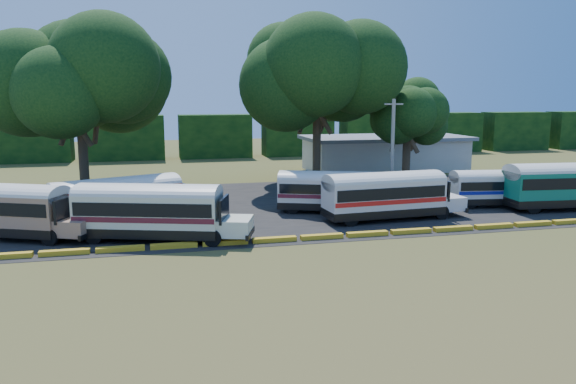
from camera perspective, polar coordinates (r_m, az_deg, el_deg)
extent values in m
plane|color=#404F1A|center=(33.64, 1.48, -5.38)|extent=(160.00, 160.00, 0.00)
cube|color=black|center=(45.23, -1.20, -1.37)|extent=(64.00, 24.00, 0.02)
cube|color=yellow|center=(34.48, -26.71, -5.83)|extent=(2.70, 0.45, 0.30)
cube|color=yellow|center=(33.90, -21.75, -5.73)|extent=(2.70, 0.45, 0.30)
cube|color=yellow|center=(33.57, -16.66, -5.58)|extent=(2.70, 0.45, 0.30)
cube|color=yellow|center=(33.52, -11.51, -5.38)|extent=(2.70, 0.45, 0.30)
cube|color=yellow|center=(33.73, -6.39, -5.14)|extent=(2.70, 0.45, 0.30)
cube|color=yellow|center=(34.20, -1.38, -4.86)|extent=(2.70, 0.45, 0.30)
cube|color=yellow|center=(34.93, 3.45, -4.56)|extent=(2.70, 0.45, 0.30)
cube|color=yellow|center=(35.89, 8.05, -4.25)|extent=(2.70, 0.45, 0.30)
cube|color=yellow|center=(37.08, 12.38, -3.93)|extent=(2.70, 0.45, 0.30)
cube|color=yellow|center=(38.46, 16.42, -3.60)|extent=(2.70, 0.45, 0.30)
cube|color=yellow|center=(40.02, 20.16, -3.29)|extent=(2.70, 0.45, 0.30)
cube|color=yellow|center=(41.73, 23.60, -2.99)|extent=(2.70, 0.45, 0.30)
cube|color=yellow|center=(43.59, 26.76, -2.70)|extent=(2.70, 0.45, 0.30)
cube|color=beige|center=(67.15, 9.80, 3.75)|extent=(18.00, 8.00, 3.60)
cube|color=slate|center=(66.97, 9.85, 5.45)|extent=(19.00, 9.00, 0.40)
cube|color=black|center=(81.08, -24.60, 4.89)|extent=(10.00, 4.00, 6.00)
cube|color=black|center=(79.64, -16.07, 5.33)|extent=(10.00, 4.00, 6.00)
cube|color=black|center=(80.00, -7.42, 5.65)|extent=(10.00, 4.00, 6.00)
cube|color=black|center=(82.13, 0.97, 5.85)|extent=(10.00, 4.00, 6.00)
cube|color=black|center=(85.90, 8.79, 5.91)|extent=(10.00, 4.00, 6.00)
cube|color=black|center=(91.10, 15.84, 5.88)|extent=(10.00, 4.00, 6.00)
cube|color=black|center=(97.51, 22.04, 5.78)|extent=(10.00, 4.00, 6.00)
cylinder|color=black|center=(36.15, -23.07, -4.26)|extent=(1.07, 0.69, 1.04)
cylinder|color=black|center=(37.95, -21.21, -3.48)|extent=(1.07, 0.69, 1.04)
cube|color=black|center=(39.34, -27.10, -3.22)|extent=(8.83, 5.88, 0.57)
cube|color=#A0785E|center=(39.10, -27.24, -1.46)|extent=(8.83, 5.88, 1.90)
cube|color=#A0785E|center=(36.34, -20.65, -3.27)|extent=(2.65, 2.85, 0.99)
cube|color=black|center=(36.47, -21.63, -1.65)|extent=(1.13, 2.24, 1.43)
cube|color=black|center=(35.98, -19.41, -4.00)|extent=(1.22, 2.40, 0.31)
cylinder|color=black|center=(40.04, -10.95, -2.32)|extent=(1.06, 0.65, 1.02)
cylinder|color=black|center=(42.00, -12.19, -1.79)|extent=(1.06, 0.65, 1.02)
cylinder|color=black|center=(37.80, -20.60, -3.51)|extent=(1.06, 0.65, 1.02)
cylinder|color=black|center=(39.87, -21.42, -2.88)|extent=(1.06, 0.65, 1.02)
cube|color=black|center=(39.60, -16.88, -2.48)|extent=(8.74, 5.50, 0.56)
cube|color=maroon|center=(39.36, -16.97, -0.75)|extent=(8.74, 5.50, 1.87)
cube|color=black|center=(39.32, -16.98, -0.43)|extent=(8.45, 5.44, 0.79)
ellipsoid|color=beige|center=(39.21, -17.04, 0.59)|extent=(8.74, 5.50, 1.15)
cube|color=maroon|center=(41.38, -10.18, -1.24)|extent=(2.55, 2.78, 0.97)
cube|color=black|center=(40.93, -11.04, 0.03)|extent=(1.02, 2.24, 1.40)
cube|color=black|center=(41.82, -9.09, -1.66)|extent=(1.11, 2.39, 0.31)
cube|color=black|center=(38.56, -22.72, -3.31)|extent=(1.11, 2.39, 0.31)
cylinder|color=black|center=(33.35, -7.68, -4.67)|extent=(1.10, 0.61, 1.06)
cylinder|color=black|center=(35.50, -6.91, -3.75)|extent=(1.10, 0.61, 1.06)
cylinder|color=black|center=(35.56, -19.15, -4.21)|extent=(1.10, 0.61, 1.06)
cylinder|color=black|center=(37.59, -17.78, -3.39)|extent=(1.10, 0.61, 1.06)
cube|color=black|center=(35.46, -13.86, -3.72)|extent=(9.10, 5.21, 0.58)
cube|color=silver|center=(35.19, -13.95, -1.73)|extent=(9.10, 5.21, 1.94)
cube|color=black|center=(35.14, -13.97, -1.36)|extent=(8.79, 5.17, 0.82)
cube|color=maroon|center=(35.26, -13.92, -2.35)|extent=(9.03, 5.23, 0.32)
ellipsoid|color=beige|center=(35.01, -14.02, -0.18)|extent=(9.10, 5.21, 1.19)
cube|color=silver|center=(34.09, -5.38, -3.47)|extent=(2.54, 2.81, 1.01)
cube|color=black|center=(33.99, -6.51, -1.74)|extent=(0.91, 2.37, 1.46)
cube|color=black|center=(34.05, -3.86, -4.20)|extent=(0.99, 2.53, 0.32)
cube|color=black|center=(37.05, -20.19, -3.63)|extent=(0.99, 2.53, 0.32)
cylinder|color=black|center=(41.66, 9.34, -1.84)|extent=(0.98, 0.59, 0.95)
cylinder|color=black|center=(43.65, 9.26, -1.30)|extent=(0.98, 0.59, 0.95)
cylinder|color=black|center=(41.92, 0.48, -1.63)|extent=(0.98, 0.59, 0.95)
cylinder|color=black|center=(43.90, 0.80, -1.10)|extent=(0.98, 0.59, 0.95)
cube|color=black|center=(42.65, 4.32, -1.26)|extent=(8.13, 4.98, 0.52)
cube|color=silver|center=(42.45, 4.34, 0.23)|extent=(8.13, 4.98, 1.74)
cube|color=black|center=(42.42, 4.35, 0.51)|extent=(7.86, 4.93, 0.73)
cube|color=maroon|center=(42.51, 4.34, -0.23)|extent=(8.07, 4.99, 0.29)
ellipsoid|color=beige|center=(42.31, 4.36, 1.39)|extent=(8.13, 4.98, 1.07)
cube|color=silver|center=(42.63, 10.72, -1.03)|extent=(2.34, 2.56, 0.90)
cube|color=black|center=(42.43, 9.95, 0.22)|extent=(0.91, 2.09, 1.30)
cube|color=black|center=(42.76, 11.78, -1.55)|extent=(0.99, 2.24, 0.29)
cube|color=black|center=(43.04, -0.80, -1.26)|extent=(0.99, 2.24, 0.29)
cylinder|color=black|center=(41.60, 15.35, -2.02)|extent=(1.06, 0.36, 1.04)
cylinder|color=black|center=(43.44, 13.77, -1.45)|extent=(1.06, 0.36, 1.04)
cylinder|color=black|center=(38.28, 6.38, -2.75)|extent=(1.06, 0.36, 1.04)
cylinder|color=black|center=(40.28, 5.10, -2.08)|extent=(1.06, 0.36, 1.04)
cube|color=black|center=(40.51, 9.66, -1.89)|extent=(8.70, 3.19, 0.57)
cube|color=silver|center=(40.27, 9.71, -0.17)|extent=(8.70, 3.19, 1.91)
cube|color=black|center=(40.23, 9.72, 0.15)|extent=(8.37, 3.23, 0.80)
cube|color=red|center=(40.34, 9.70, -0.71)|extent=(8.62, 3.23, 0.31)
ellipsoid|color=beige|center=(40.12, 9.75, 1.17)|extent=(8.70, 3.19, 1.17)
cube|color=silver|center=(43.04, 15.87, -1.01)|extent=(2.03, 2.42, 0.99)
cube|color=black|center=(42.51, 15.19, 0.28)|extent=(0.32, 2.40, 1.43)
cube|color=black|center=(43.60, 16.82, -1.48)|extent=(0.36, 2.56, 0.31)
cube|color=black|center=(38.82, 4.10, -2.45)|extent=(0.36, 2.56, 0.31)
cylinder|color=black|center=(48.65, 24.58, -0.96)|extent=(0.91, 0.37, 0.89)
cylinder|color=black|center=(50.27, 23.51, -0.56)|extent=(0.91, 0.37, 0.89)
cylinder|color=black|center=(45.94, 18.05, -1.14)|extent=(0.91, 0.37, 0.89)
cylinder|color=black|center=(47.66, 17.15, -0.71)|extent=(0.91, 0.37, 0.89)
cube|color=black|center=(47.83, 20.44, -0.69)|extent=(7.50, 3.21, 0.49)
cube|color=silver|center=(47.66, 20.51, 0.55)|extent=(7.50, 3.21, 1.62)
cube|color=black|center=(47.63, 20.53, 0.78)|extent=(7.22, 3.22, 0.68)
cube|color=#0E168C|center=(47.71, 20.49, 0.16)|extent=(7.43, 3.23, 0.27)
ellipsoid|color=beige|center=(47.54, 20.57, 1.51)|extent=(7.50, 3.21, 1.00)
cube|color=silver|center=(49.87, 25.04, -0.28)|extent=(1.85, 2.15, 0.84)
cube|color=black|center=(49.46, 24.56, 0.69)|extent=(0.42, 2.04, 1.22)
cube|color=black|center=(50.32, 25.75, -0.66)|extent=(0.46, 2.17, 0.27)
cube|color=black|center=(46.40, 16.44, -0.89)|extent=(0.46, 2.17, 0.27)
cylinder|color=black|center=(45.81, 23.68, -1.39)|extent=(1.12, 0.40, 1.10)
cylinder|color=black|center=(47.77, 22.18, -0.85)|extent=(1.12, 0.40, 1.10)
cube|color=black|center=(48.50, 26.14, -0.78)|extent=(9.22, 3.48, 0.61)
cube|color=#107256|center=(48.30, 26.26, 0.74)|extent=(9.22, 3.48, 2.01)
cube|color=black|center=(48.27, 26.28, 1.02)|extent=(8.87, 3.52, 0.85)
ellipsoid|color=beige|center=(48.17, 26.35, 1.92)|extent=(9.22, 3.48, 1.24)
cube|color=black|center=(46.13, 21.58, -1.10)|extent=(0.42, 2.70, 0.33)
cylinder|color=#38281C|center=(50.34, -20.07, 3.27)|extent=(0.80, 0.80, 7.12)
cylinder|color=#38281C|center=(50.42, -18.83, 6.83)|extent=(1.30, 2.60, 4.07)
cylinder|color=#38281C|center=(51.06, -21.29, 6.72)|extent=(2.01, 2.28, 4.07)
cylinder|color=#38281C|center=(48.86, -20.71, 6.64)|extent=(2.64, 0.89, 4.07)
ellipsoid|color=black|center=(50.07, -20.54, 11.07)|extent=(12.11, 12.11, 8.88)
cylinder|color=#38281C|center=(55.25, 2.94, 4.75)|extent=(0.80, 0.80, 7.78)
cylinder|color=#38281C|center=(55.83, 4.05, 8.22)|extent=(1.38, 2.79, 4.43)
cylinder|color=#38281C|center=(55.58, 1.73, 8.23)|extent=(2.14, 2.44, 4.43)
cylinder|color=#38281C|center=(53.76, 3.12, 8.16)|extent=(2.85, 0.92, 4.43)
ellipsoid|color=black|center=(55.07, 3.01, 12.48)|extent=(12.07, 12.07, 8.85)
cylinder|color=#38281C|center=(57.65, 11.92, 3.30)|extent=(0.80, 0.80, 4.85)
cylinder|color=#38281C|center=(58.38, 12.90, 5.39)|extent=(1.06, 1.93, 2.84)
cylinder|color=#38281C|center=(57.79, 10.74, 5.43)|extent=(1.56, 1.74, 2.84)
cylinder|color=#38281C|center=(56.20, 12.34, 5.25)|extent=(1.94, 0.76, 2.84)
ellipsoid|color=black|center=(57.31, 12.09, 8.10)|extent=(6.70, 6.70, 4.92)
cylinder|color=gray|center=(46.84, 10.55, 4.09)|extent=(0.30, 0.30, 8.49)
cube|color=gray|center=(46.61, 10.70, 8.77)|extent=(1.60, 0.12, 0.12)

